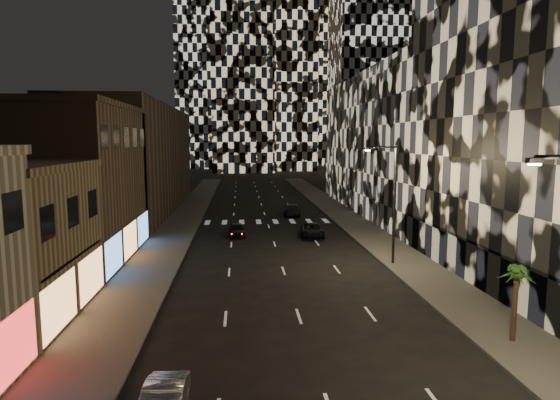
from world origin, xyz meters
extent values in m
cube|color=#47443F|center=(-10.00, 50.00, 0.07)|extent=(4.00, 120.00, 0.15)
cube|color=#47443F|center=(10.00, 50.00, 0.07)|extent=(4.00, 120.00, 0.15)
cube|color=#4C4C47|center=(-7.90, 50.00, 0.07)|extent=(0.20, 120.00, 0.15)
cube|color=#4C4C47|center=(7.90, 50.00, 0.07)|extent=(0.20, 120.00, 0.15)
cube|color=brown|center=(-17.00, 33.50, 6.00)|extent=(10.00, 15.00, 12.00)
cube|color=brown|center=(-17.00, 60.00, 7.00)|extent=(10.00, 40.00, 14.00)
cube|color=#383838|center=(12.30, 24.50, 1.50)|extent=(0.60, 25.00, 3.00)
cube|color=#232326|center=(20.00, 57.00, 9.00)|extent=(16.00, 40.00, 18.00)
cube|color=black|center=(35.00, 135.00, 50.00)|extent=(20.00, 20.00, 100.00)
cube|color=black|center=(-2.00, 140.00, 47.50)|extent=(18.00, 18.00, 95.00)
cube|color=black|center=(6.40, 10.00, 8.93)|extent=(0.50, 0.25, 0.18)
cube|color=#FFEAB2|center=(6.40, 10.00, 8.81)|extent=(0.35, 0.18, 0.06)
cylinder|color=black|center=(8.60, 30.00, 4.65)|extent=(0.20, 0.20, 9.00)
cylinder|color=black|center=(7.50, 30.00, 9.05)|extent=(2.20, 0.14, 0.14)
cube|color=black|center=(6.40, 30.00, 8.93)|extent=(0.50, 0.25, 0.18)
cube|color=#FFEAB2|center=(6.40, 30.00, 8.81)|extent=(0.35, 0.18, 0.06)
imported|color=black|center=(-3.50, 41.96, 0.65)|extent=(1.84, 3.93, 1.30)
imported|color=black|center=(3.50, 54.34, 0.75)|extent=(2.77, 5.38, 1.49)
imported|color=black|center=(4.00, 40.90, 0.66)|extent=(2.54, 4.91, 1.32)
cylinder|color=#47331E|center=(9.69, 15.72, 1.72)|extent=(0.24, 0.24, 3.14)
sphere|color=#22491A|center=(9.69, 15.72, 3.44)|extent=(0.69, 0.69, 0.69)
cone|color=#22491A|center=(9.93, 15.72, 3.39)|extent=(1.37, 0.31, 0.83)
cone|color=#22491A|center=(9.83, 15.91, 3.39)|extent=(1.04, 1.25, 0.83)
cone|color=#22491A|center=(9.63, 15.95, 3.39)|extent=(0.61, 1.39, 0.83)
cone|color=#22491A|center=(9.46, 15.82, 3.39)|extent=(1.35, 0.81, 0.83)
cone|color=#22491A|center=(9.47, 15.60, 3.39)|extent=(1.34, 0.87, 0.83)
cone|color=#22491A|center=(9.64, 15.48, 3.39)|extent=(0.53, 1.39, 0.83)
cone|color=#22491A|center=(9.84, 15.53, 3.39)|extent=(1.09, 1.22, 0.83)
camera|label=1|loc=(-3.13, -4.41, 9.59)|focal=30.00mm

